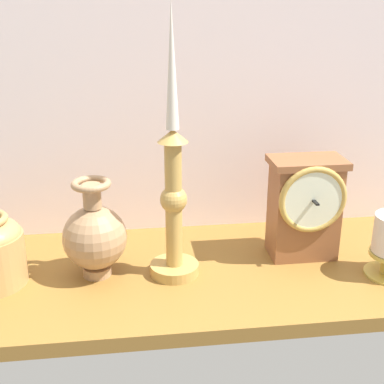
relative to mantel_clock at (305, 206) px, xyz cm
name	(u,v)px	position (x,y,z in cm)	size (l,w,h in cm)	color
ground_plane	(197,274)	(-19.20, -2.51, -10.64)	(100.00, 36.00, 2.40)	olive
back_wall	(184,61)	(-19.20, 15.99, 23.06)	(120.00, 2.00, 65.00)	silver
mantel_clock	(305,206)	(0.00, 0.00, 0.00)	(12.73, 10.14, 17.95)	brown
candlestick_tall_left	(173,194)	(-23.21, -3.72, 4.87)	(8.14, 8.14, 43.69)	tan
brass_vase_bulbous	(95,236)	(-36.04, -2.53, -2.25)	(10.47, 10.47, 16.67)	#A77F5A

